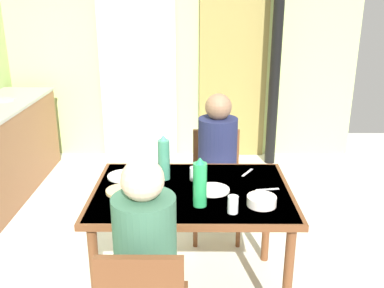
{
  "coord_description": "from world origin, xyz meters",
  "views": [
    {
      "loc": [
        0.22,
        -2.46,
        1.9
      ],
      "look_at": [
        0.2,
        0.13,
        1.01
      ],
      "focal_mm": 40.09,
      "sensor_mm": 36.0,
      "label": 1
    }
  ],
  "objects_px": {
    "dining_table": "(192,201)",
    "person_far_diner": "(218,150)",
    "water_bottle_green_near": "(200,183)",
    "serving_bowl_center": "(262,201)",
    "chair_far_diner": "(216,177)",
    "person_near_diner": "(146,244)",
    "water_bottle_green_far": "(164,158)"
  },
  "relations": [
    {
      "from": "water_bottle_green_near",
      "to": "serving_bowl_center",
      "type": "height_order",
      "value": "water_bottle_green_near"
    },
    {
      "from": "person_near_diner",
      "to": "water_bottle_green_far",
      "type": "height_order",
      "value": "person_near_diner"
    },
    {
      "from": "chair_far_diner",
      "to": "person_far_diner",
      "type": "distance_m",
      "value": 0.31
    },
    {
      "from": "chair_far_diner",
      "to": "serving_bowl_center",
      "type": "bearing_deg",
      "value": 101.79
    },
    {
      "from": "water_bottle_green_near",
      "to": "serving_bowl_center",
      "type": "relative_size",
      "value": 1.73
    },
    {
      "from": "water_bottle_green_far",
      "to": "person_far_diner",
      "type": "bearing_deg",
      "value": 52.17
    },
    {
      "from": "person_far_diner",
      "to": "dining_table",
      "type": "bearing_deg",
      "value": 73.59
    },
    {
      "from": "chair_far_diner",
      "to": "water_bottle_green_near",
      "type": "relative_size",
      "value": 2.96
    },
    {
      "from": "chair_far_diner",
      "to": "water_bottle_green_far",
      "type": "xyz_separation_m",
      "value": [
        -0.38,
        -0.62,
        0.4
      ]
    },
    {
      "from": "dining_table",
      "to": "person_near_diner",
      "type": "height_order",
      "value": "person_near_diner"
    },
    {
      "from": "dining_table",
      "to": "chair_far_diner",
      "type": "distance_m",
      "value": 0.84
    },
    {
      "from": "person_near_diner",
      "to": "serving_bowl_center",
      "type": "distance_m",
      "value": 0.77
    },
    {
      "from": "water_bottle_green_far",
      "to": "serving_bowl_center",
      "type": "bearing_deg",
      "value": -32.85
    },
    {
      "from": "chair_far_diner",
      "to": "person_near_diner",
      "type": "height_order",
      "value": "person_near_diner"
    },
    {
      "from": "person_near_diner",
      "to": "water_bottle_green_far",
      "type": "distance_m",
      "value": 0.84
    },
    {
      "from": "dining_table",
      "to": "person_near_diner",
      "type": "distance_m",
      "value": 0.7
    },
    {
      "from": "person_far_diner",
      "to": "water_bottle_green_far",
      "type": "relative_size",
      "value": 2.54
    },
    {
      "from": "dining_table",
      "to": "water_bottle_green_near",
      "type": "distance_m",
      "value": 0.31
    },
    {
      "from": "dining_table",
      "to": "serving_bowl_center",
      "type": "bearing_deg",
      "value": -27.18
    },
    {
      "from": "serving_bowl_center",
      "to": "chair_far_diner",
      "type": "bearing_deg",
      "value": 101.79
    },
    {
      "from": "dining_table",
      "to": "serving_bowl_center",
      "type": "xyz_separation_m",
      "value": [
        0.4,
        -0.21,
        0.11
      ]
    },
    {
      "from": "person_near_diner",
      "to": "water_bottle_green_near",
      "type": "height_order",
      "value": "person_near_diner"
    },
    {
      "from": "dining_table",
      "to": "water_bottle_green_near",
      "type": "bearing_deg",
      "value": -77.38
    },
    {
      "from": "chair_far_diner",
      "to": "water_bottle_green_near",
      "type": "bearing_deg",
      "value": 81.69
    },
    {
      "from": "person_near_diner",
      "to": "person_far_diner",
      "type": "bearing_deg",
      "value": 72.66
    },
    {
      "from": "water_bottle_green_near",
      "to": "serving_bowl_center",
      "type": "xyz_separation_m",
      "value": [
        0.36,
        0.0,
        -0.11
      ]
    },
    {
      "from": "water_bottle_green_near",
      "to": "water_bottle_green_far",
      "type": "relative_size",
      "value": 0.97
    },
    {
      "from": "person_far_diner",
      "to": "chair_far_diner",
      "type": "bearing_deg",
      "value": -90.0
    },
    {
      "from": "dining_table",
      "to": "person_far_diner",
      "type": "xyz_separation_m",
      "value": [
        0.19,
        0.66,
        0.11
      ]
    },
    {
      "from": "person_far_diner",
      "to": "water_bottle_green_near",
      "type": "distance_m",
      "value": 0.89
    },
    {
      "from": "person_near_diner",
      "to": "water_bottle_green_near",
      "type": "xyz_separation_m",
      "value": [
        0.26,
        0.45,
        0.11
      ]
    },
    {
      "from": "water_bottle_green_far",
      "to": "chair_far_diner",
      "type": "bearing_deg",
      "value": 58.76
    }
  ]
}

